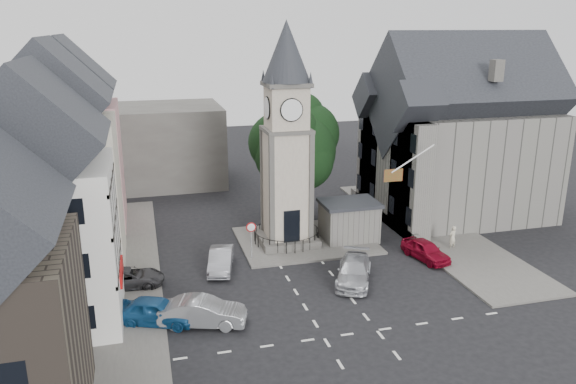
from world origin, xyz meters
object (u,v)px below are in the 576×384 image
object	(u,v)px
car_west_blue	(156,311)
car_east_red	(426,250)
stone_shelter	(349,221)
pedestrian	(452,238)
clock_tower	(286,138)

from	to	relation	value
car_west_blue	car_east_red	world-z (taller)	car_west_blue
stone_shelter	pedestrian	distance (m)	7.69
clock_tower	car_east_red	xyz separation A→B (m)	(8.69, -5.44, -7.43)
clock_tower	car_west_blue	size ratio (longest dim) A/B	3.65
clock_tower	car_east_red	bearing A→B (deg)	-32.06
clock_tower	pedestrian	bearing A→B (deg)	-20.14
clock_tower	car_east_red	distance (m)	12.66
stone_shelter	car_west_blue	size ratio (longest dim) A/B	0.97
clock_tower	car_west_blue	bearing A→B (deg)	-135.84
pedestrian	stone_shelter	bearing A→B (deg)	-47.55
car_west_blue	car_east_red	bearing A→B (deg)	-54.97
clock_tower	pedestrian	distance (m)	14.22
car_west_blue	car_east_red	size ratio (longest dim) A/B	1.10
clock_tower	pedestrian	xyz separation A→B (m)	(11.50, -4.22, -7.23)
clock_tower	stone_shelter	world-z (taller)	clock_tower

